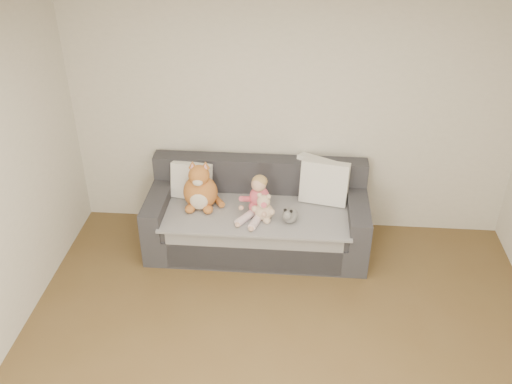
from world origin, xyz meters
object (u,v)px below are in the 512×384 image
Objects in this scene: sofa at (258,219)px; teddy_bear at (264,209)px; sippy_cup at (262,212)px; plush_cat at (200,190)px; toddler at (258,200)px.

teddy_bear is at bearing -72.28° from sofa.
teddy_bear is 2.63× the size of sippy_cup.
toddler is at bearing -11.65° from plush_cat.
plush_cat is 1.78× the size of teddy_bear.
plush_cat is (-0.58, 0.11, 0.01)m from toddler.
sofa reaches higher than sippy_cup.
toddler reaches higher than teddy_bear.
toddler is at bearing 145.36° from teddy_bear.
teddy_bear is (0.64, -0.19, -0.07)m from plush_cat.
teddy_bear is at bearing -67.19° from sippy_cup.
sippy_cup is at bearing -13.34° from plush_cat.
plush_cat is (-0.56, -0.06, 0.35)m from sofa.
sippy_cup is at bearing -9.05° from toddler.
teddy_bear is 0.08m from sippy_cup.
sofa is 0.30m from sippy_cup.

